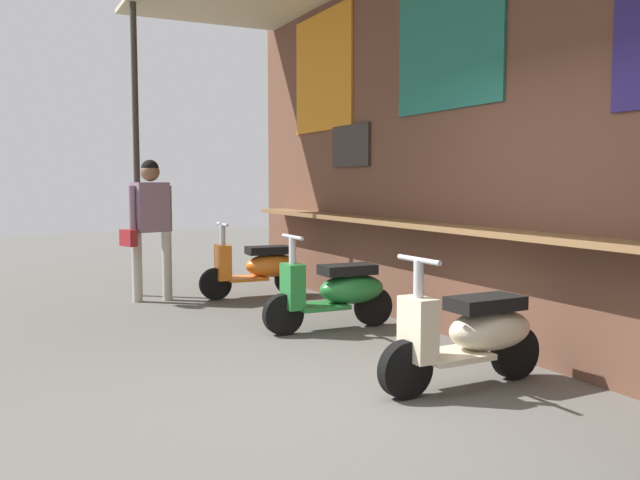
{
  "coord_description": "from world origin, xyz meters",
  "views": [
    {
      "loc": [
        3.82,
        -2.01,
        1.48
      ],
      "look_at": [
        -2.37,
        1.03,
        0.88
      ],
      "focal_mm": 37.83,
      "sensor_mm": 36.0,
      "label": 1
    }
  ],
  "objects_px": {
    "scooter_orange": "(260,267)",
    "shopper_browsing": "(150,215)",
    "scooter_green": "(337,291)",
    "scooter_cream": "(472,334)"
  },
  "relations": [
    {
      "from": "shopper_browsing",
      "to": "scooter_orange",
      "type": "bearing_deg",
      "value": 58.04
    },
    {
      "from": "scooter_orange",
      "to": "scooter_green",
      "type": "relative_size",
      "value": 1.0
    },
    {
      "from": "scooter_cream",
      "to": "shopper_browsing",
      "type": "distance_m",
      "value": 4.79
    },
    {
      "from": "scooter_cream",
      "to": "scooter_green",
      "type": "bearing_deg",
      "value": -91.71
    },
    {
      "from": "scooter_orange",
      "to": "scooter_cream",
      "type": "xyz_separation_m",
      "value": [
        4.25,
        0.0,
        0.0
      ]
    },
    {
      "from": "scooter_green",
      "to": "shopper_browsing",
      "type": "bearing_deg",
      "value": -60.67
    },
    {
      "from": "scooter_orange",
      "to": "shopper_browsing",
      "type": "distance_m",
      "value": 1.52
    },
    {
      "from": "scooter_orange",
      "to": "scooter_green",
      "type": "xyz_separation_m",
      "value": [
        2.15,
        0.0,
        0.0
      ]
    },
    {
      "from": "scooter_cream",
      "to": "shopper_browsing",
      "type": "bearing_deg",
      "value": -75.52
    },
    {
      "from": "scooter_orange",
      "to": "shopper_browsing",
      "type": "relative_size",
      "value": 0.8
    }
  ]
}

